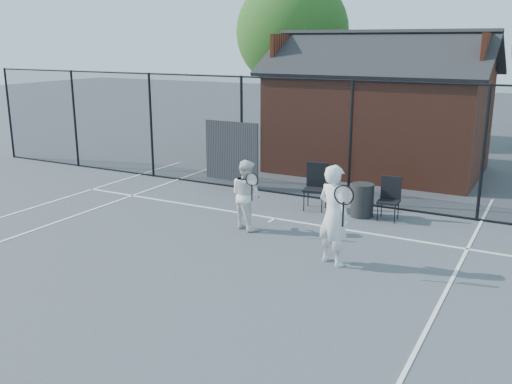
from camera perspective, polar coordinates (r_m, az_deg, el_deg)
The scene contains 10 objects.
ground at distance 10.36m, azimuth -5.54°, elevation -7.08°, with size 80.00×80.00×0.00m, color #484B52.
court_lines at distance 9.38m, azimuth -10.09°, elevation -9.63°, with size 11.02×18.00×0.01m.
fence at distance 14.35m, azimuth 4.46°, elevation 5.15°, with size 22.04×3.00×3.00m.
clubhouse at distance 17.78m, azimuth 12.17°, elevation 7.26°, with size 6.50×4.36×4.19m.
tree_left at distance 23.62m, azimuth 3.66°, elevation 15.64°, with size 4.48×4.48×6.44m.
player_front at distance 10.08m, azimuth 7.76°, elevation -2.30°, with size 0.87×0.71×1.81m.
player_back at distance 11.95m, azimuth -0.98°, elevation -0.25°, with size 0.88×0.78×1.48m.
chair_left at distance 13.43m, azimuth 5.94°, elevation 0.45°, with size 0.51×0.53×1.07m, color black.
chair_right at distance 12.90m, azimuth 13.12°, elevation -0.75°, with size 0.45×0.47×0.94m, color black.
waste_bin at distance 13.09m, azimuth 10.56°, elevation -0.81°, with size 0.52×0.52×0.76m, color #252525.
Camera 1 is at (5.41, -7.94, 3.86)m, focal length 40.00 mm.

